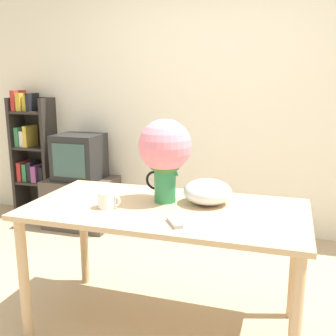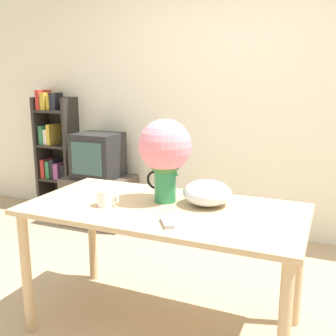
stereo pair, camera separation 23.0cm
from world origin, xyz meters
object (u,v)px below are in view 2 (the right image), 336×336
coffee_mug (106,198)px  white_bowl (207,193)px  flower_vase (166,151)px  tv_set (98,155)px

coffee_mug → white_bowl: size_ratio=0.48×
flower_vase → coffee_mug: flower_vase is taller
white_bowl → flower_vase: bearing=-172.1°
coffee_mug → flower_vase: bearing=37.1°
white_bowl → tv_set: size_ratio=0.62×
white_bowl → tv_set: bearing=141.1°
white_bowl → tv_set: 2.04m
flower_vase → white_bowl: bearing=7.9°
white_bowl → tv_set: tv_set is taller
flower_vase → coffee_mug: 0.44m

